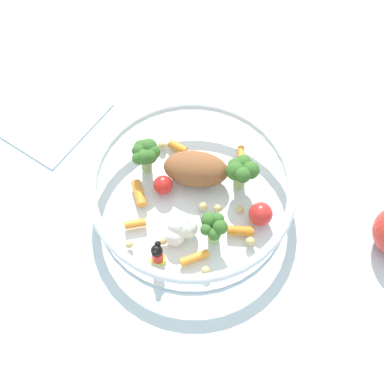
# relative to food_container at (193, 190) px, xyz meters

# --- Properties ---
(ground_plane) EXTENTS (2.40, 2.40, 0.00)m
(ground_plane) POSITION_rel_food_container_xyz_m (-0.01, 0.01, -0.03)
(ground_plane) COLOR silver
(food_container) EXTENTS (0.26, 0.26, 0.06)m
(food_container) POSITION_rel_food_container_xyz_m (0.00, 0.00, 0.00)
(food_container) COLOR white
(food_container) RESTS_ON ground_plane
(folded_napkin) EXTENTS (0.15, 0.15, 0.01)m
(folded_napkin) POSITION_rel_food_container_xyz_m (0.03, 0.25, -0.03)
(folded_napkin) COLOR white
(folded_napkin) RESTS_ON ground_plane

